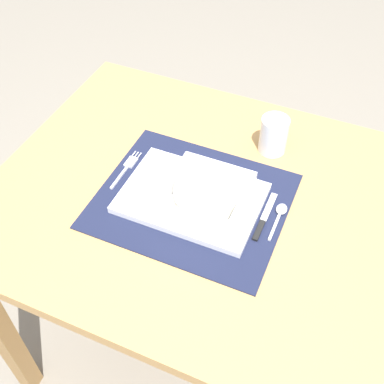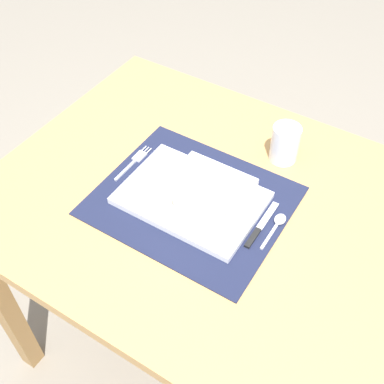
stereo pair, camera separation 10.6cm
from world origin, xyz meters
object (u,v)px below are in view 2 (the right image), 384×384
at_px(spoon, 278,222).
at_px(bread_knife, 248,223).
at_px(dining_table, 206,225).
at_px(butter_knife, 260,227).
at_px(fork, 135,160).
at_px(drinking_glass, 285,145).
at_px(porridge_bowl, 204,198).

relative_size(spoon, bread_knife, 0.77).
xyz_separation_m(dining_table, butter_knife, (0.14, -0.02, 0.11)).
height_order(spoon, butter_knife, spoon).
distance_m(fork, bread_knife, 0.32).
height_order(fork, drinking_glass, drinking_glass).
bearing_deg(bread_knife, porridge_bowl, -172.07).
relative_size(dining_table, bread_knife, 7.16).
bearing_deg(spoon, butter_knife, -133.69).
bearing_deg(spoon, dining_table, -176.80).
relative_size(butter_knife, bread_knife, 1.04).
distance_m(fork, drinking_glass, 0.36).
distance_m(butter_knife, bread_knife, 0.03).
bearing_deg(butter_knife, bread_knife, -173.95).
relative_size(dining_table, spoon, 9.25).
relative_size(fork, spoon, 1.26).
xyz_separation_m(dining_table, fork, (-0.21, 0.01, 0.10)).
height_order(porridge_bowl, drinking_glass, drinking_glass).
xyz_separation_m(dining_table, bread_knife, (0.12, -0.02, 0.11)).
bearing_deg(butter_knife, porridge_bowl, -174.32).
relative_size(porridge_bowl, spoon, 1.60).
xyz_separation_m(spoon, drinking_glass, (-0.08, 0.20, 0.03)).
xyz_separation_m(porridge_bowl, spoon, (0.16, 0.05, -0.03)).
bearing_deg(dining_table, porridge_bowl, -68.69).
height_order(butter_knife, bread_knife, same).
relative_size(dining_table, drinking_glass, 10.50).
height_order(fork, bread_knife, bread_knife).
relative_size(porridge_bowl, drinking_glass, 1.81).
distance_m(fork, butter_knife, 0.35).
bearing_deg(drinking_glass, porridge_bowl, -107.03).
height_order(dining_table, butter_knife, butter_knife).
bearing_deg(fork, bread_knife, -0.85).
xyz_separation_m(fork, butter_knife, (0.35, -0.03, 0.00)).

